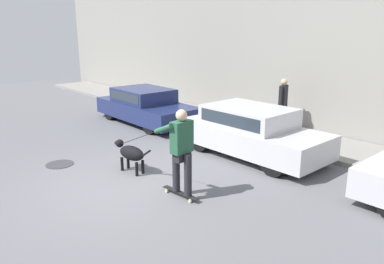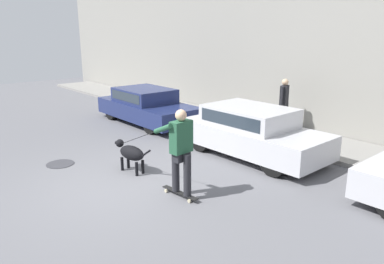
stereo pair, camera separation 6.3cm
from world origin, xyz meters
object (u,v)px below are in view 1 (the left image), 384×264
(dog, at_px, (131,153))
(skateboarder, at_px, (181,148))
(pedestrian_with_bag, at_px, (283,102))
(parked_car_1, at_px, (252,132))
(parked_car_0, at_px, (146,106))

(dog, xyz_separation_m, skateboarder, (1.81, 0.00, 0.55))
(dog, bearing_deg, pedestrian_with_bag, -102.37)
(skateboarder, height_order, pedestrian_with_bag, skateboarder)
(parked_car_1, distance_m, pedestrian_with_bag, 2.38)
(dog, height_order, pedestrian_with_bag, pedestrian_with_bag)
(dog, distance_m, pedestrian_with_bag, 5.29)
(pedestrian_with_bag, bearing_deg, skateboarder, -94.17)
(skateboarder, bearing_deg, dog, -4.31)
(parked_car_0, height_order, parked_car_1, parked_car_1)
(parked_car_1, bearing_deg, parked_car_0, 179.58)
(parked_car_1, height_order, skateboarder, skateboarder)
(parked_car_0, height_order, skateboarder, skateboarder)
(skateboarder, distance_m, pedestrian_with_bag, 5.42)
(parked_car_0, xyz_separation_m, skateboarder, (5.52, -2.99, 0.42))
(parked_car_1, bearing_deg, dog, -110.40)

